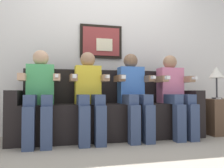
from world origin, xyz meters
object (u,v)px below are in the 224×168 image
object	(u,v)px
side_table_right	(218,116)
spare_remote_on_table	(217,98)
person_right_center	(134,92)
person_leftmost	(40,92)
person_left_center	(89,92)
couch	(109,114)
person_rightmost	(174,92)
table_lamp	(217,74)

from	to	relation	value
side_table_right	spare_remote_on_table	bearing A→B (deg)	-130.51
person_right_center	side_table_right	bearing A→B (deg)	2.74
person_leftmost	person_left_center	distance (m)	0.57
person_leftmost	spare_remote_on_table	xyz separation A→B (m)	(2.38, -0.00, -0.10)
couch	side_table_right	xyz separation A→B (m)	(1.57, -0.11, -0.06)
person_right_center	person_rightmost	bearing A→B (deg)	0.00
person_left_center	person_right_center	size ratio (longest dim) A/B	1.00
couch	side_table_right	bearing A→B (deg)	-3.90
spare_remote_on_table	side_table_right	bearing A→B (deg)	49.49
side_table_right	table_lamp	xyz separation A→B (m)	(-0.02, -0.02, 0.61)
person_left_center	spare_remote_on_table	xyz separation A→B (m)	(1.81, -0.00, -0.10)
couch	spare_remote_on_table	size ratio (longest dim) A/B	18.83
couch	side_table_right	size ratio (longest dim) A/B	4.90
person_rightmost	spare_remote_on_table	xyz separation A→B (m)	(0.66, -0.00, -0.10)
couch	person_leftmost	world-z (taller)	person_leftmost
couch	side_table_right	distance (m)	1.58
person_rightmost	side_table_right	world-z (taller)	person_rightmost
couch	side_table_right	world-z (taller)	couch
person_leftmost	person_rightmost	bearing A→B (deg)	-0.02
side_table_right	table_lamp	world-z (taller)	table_lamp
couch	person_left_center	world-z (taller)	person_left_center
person_rightmost	table_lamp	world-z (taller)	person_rightmost
person_right_center	person_rightmost	distance (m)	0.58
person_leftmost	person_right_center	size ratio (longest dim) A/B	1.00
person_rightmost	table_lamp	distance (m)	0.73
person_rightmost	side_table_right	bearing A→B (deg)	4.94
person_leftmost	spare_remote_on_table	distance (m)	2.38
side_table_right	couch	bearing A→B (deg)	176.10
person_right_center	side_table_right	size ratio (longest dim) A/B	2.22
person_leftmost	person_right_center	bearing A→B (deg)	-0.02
person_rightmost	side_table_right	distance (m)	0.80
side_table_right	table_lamp	size ratio (longest dim) A/B	1.09
person_rightmost	spare_remote_on_table	size ratio (longest dim) A/B	8.54
side_table_right	spare_remote_on_table	size ratio (longest dim) A/B	3.85
person_leftmost	spare_remote_on_table	bearing A→B (deg)	-0.10
person_right_center	spare_remote_on_table	distance (m)	1.23
spare_remote_on_table	table_lamp	bearing A→B (deg)	54.18
person_leftmost	table_lamp	xyz separation A→B (m)	(2.41, 0.04, 0.25)
person_leftmost	table_lamp	bearing A→B (deg)	0.98
person_left_center	person_rightmost	bearing A→B (deg)	0.00
person_rightmost	table_lamp	xyz separation A→B (m)	(0.69, 0.04, 0.25)
couch	person_rightmost	size ratio (longest dim) A/B	2.20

